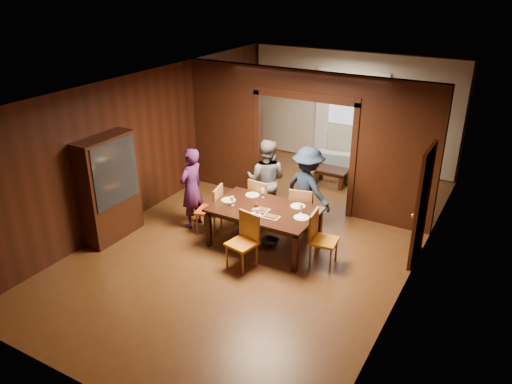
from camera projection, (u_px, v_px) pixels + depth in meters
The scene contains 32 objects.
floor at pixel (267, 234), 9.69m from camera, with size 9.00×9.00×0.00m, color #563218.
ceiling at pixel (269, 85), 8.50m from camera, with size 5.50×9.00×0.02m, color silver.
room_walls at pixel (310, 134), 10.57m from camera, with size 5.52×9.01×2.90m.
person_purple at pixel (191, 188), 9.70m from camera, with size 0.59×0.39×1.62m, color #421A4C.
person_grey at pixel (266, 180), 9.99m from camera, with size 0.82×0.64×1.69m, color #57585F.
person_navy at pixel (308, 189), 9.61m from camera, with size 1.08×0.62×1.68m, color #17223A.
sofa at pixel (347, 161), 12.53m from camera, with size 1.99×0.78×0.58m, color #9CBECC.
serving_bowl at pixel (270, 205), 9.02m from camera, with size 0.34×0.34×0.08m, color black.
dining_table at pixel (264, 227), 9.16m from camera, with size 1.91×1.19×0.76m, color black.
coffee_table at pixel (331, 177), 11.84m from camera, with size 0.80×0.50×0.40m, color black.
chair_left at pixel (209, 209), 9.60m from camera, with size 0.44×0.44×0.97m, color #C54C12, non-canonical shape.
chair_right at pixel (324, 239), 8.53m from camera, with size 0.44×0.44×0.97m, color orange, non-canonical shape.
chair_far_l at pixel (263, 201), 9.94m from camera, with size 0.44×0.44×0.97m, color orange, non-canonical shape.
chair_far_r at pixel (302, 210), 9.58m from camera, with size 0.44×0.44×0.97m, color #CE5113, non-canonical shape.
chair_near at pixel (242, 242), 8.44m from camera, with size 0.44×0.44×0.97m, color orange, non-canonical shape.
hutch at pixel (109, 188), 9.23m from camera, with size 0.40×1.20×2.00m, color black.
door_right at pixel (422, 206), 8.44m from camera, with size 0.06×0.90×2.10m, color black.
window_far at pixel (352, 100), 12.52m from camera, with size 1.20×0.03×1.30m, color silver.
curtain_left at pixel (323, 114), 13.01m from camera, with size 0.35×0.06×2.40m, color white.
curtain_right at pixel (379, 122), 12.33m from camera, with size 0.35×0.06×2.40m, color white.
plate_left at pixel (228, 200), 9.31m from camera, with size 0.27×0.27×0.01m, color silver.
plate_far_l at pixel (252, 195), 9.52m from camera, with size 0.27×0.27×0.01m, color silver.
plate_far_r at pixel (298, 206), 9.08m from camera, with size 0.27×0.27×0.01m, color white.
plate_right at pixel (301, 217), 8.66m from camera, with size 0.27×0.27×0.01m, color white.
plate_near at pixel (254, 216), 8.73m from camera, with size 0.27×0.27×0.01m, color silver.
platter_a at pixel (261, 209), 8.93m from camera, with size 0.30×0.20×0.04m, color gray.
platter_b at pixel (271, 217), 8.67m from camera, with size 0.30×0.20×0.04m, color gray.
wineglass_left at pixel (232, 201), 9.08m from camera, with size 0.08×0.08×0.18m, color white, non-canonical shape.
wineglass_far at pixel (263, 193), 9.40m from camera, with size 0.08×0.08×0.18m, color white, non-canonical shape.
wineglass_right at pixel (301, 209), 8.78m from camera, with size 0.08×0.08×0.18m, color silver, non-canonical shape.
tumbler at pixel (257, 212), 8.71m from camera, with size 0.07×0.07×0.14m, color white.
condiment_jar at pixel (256, 206), 8.98m from camera, with size 0.08×0.08×0.11m, color #441F10, non-canonical shape.
Camera 1 is at (3.99, -7.51, 4.72)m, focal length 35.00 mm.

